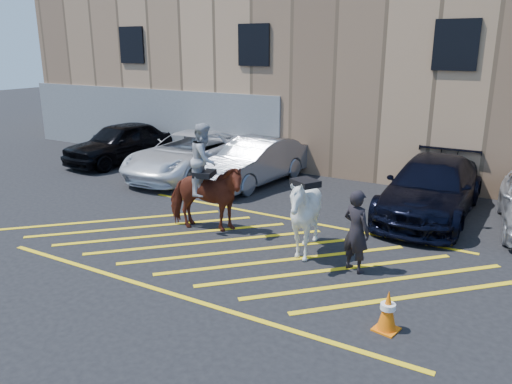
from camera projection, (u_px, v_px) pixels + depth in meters
The scene contains 11 objects.
ground at pixel (252, 246), 11.84m from camera, with size 90.00×90.00×0.00m, color black.
car_black_suv at pixel (121, 143), 20.14m from camera, with size 1.93×4.79×1.63m, color black.
car_white_pickup at pixel (189, 154), 18.12m from camera, with size 2.60×5.64×1.57m, color white.
car_silver_sedan at pixel (254, 162), 17.04m from camera, with size 1.63×4.69×1.54m, color gray.
car_blue_suv at pixel (431, 188), 13.82m from camera, with size 2.22×5.45×1.58m, color black.
handler at pixel (356, 231), 10.34m from camera, with size 0.65×0.42×1.78m, color black.
warehouse at pixel (397, 69), 20.77m from camera, with size 32.42×10.20×7.30m.
hatching_zone at pixel (245, 251), 11.59m from camera, with size 12.60×5.12×0.01m.
mounted_bay at pixel (205, 188), 12.59m from camera, with size 2.28×1.47×2.77m.
saddled_white at pixel (304, 215), 11.08m from camera, with size 2.20×2.28×1.92m.
traffic_cone at pixel (388, 311), 8.27m from camera, with size 0.45×0.45×0.73m.
Camera 1 is at (5.60, -9.46, 4.59)m, focal length 35.00 mm.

